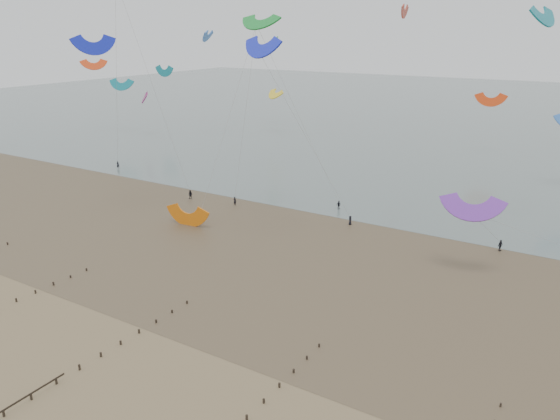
# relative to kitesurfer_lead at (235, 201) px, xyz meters

# --- Properties ---
(ground) EXTENTS (500.00, 500.00, 0.00)m
(ground) POSITION_rel_kitesurfer_lead_xyz_m (13.97, -46.40, -0.82)
(ground) COLOR brown
(ground) RESTS_ON ground
(sea_and_shore) EXTENTS (500.00, 665.00, 0.03)m
(sea_and_shore) POSITION_rel_kitesurfer_lead_xyz_m (9.89, -12.00, -0.82)
(sea_and_shore) COLOR #475654
(sea_and_shore) RESTS_ON ground
(kitesurfer_lead) EXTENTS (0.61, 0.42, 1.65)m
(kitesurfer_lead) POSITION_rel_kitesurfer_lead_xyz_m (0.00, 0.00, 0.00)
(kitesurfer_lead) COLOR black
(kitesurfer_lead) RESTS_ON ground
(kitesurfers) EXTENTS (118.48, 20.22, 1.88)m
(kitesurfers) POSITION_rel_kitesurfer_lead_xyz_m (32.09, 2.14, 0.04)
(kitesurfers) COLOR black
(kitesurfers) RESTS_ON ground
(grounded_kite) EXTENTS (7.51, 6.09, 3.88)m
(grounded_kite) POSITION_rel_kitesurfer_lead_xyz_m (-0.25, -13.11, -0.82)
(grounded_kite) COLOR orange
(grounded_kite) RESTS_ON ground
(kites_airborne) EXTENTS (232.82, 125.97, 38.21)m
(kites_airborne) POSITION_rel_kitesurfer_lead_xyz_m (3.05, 42.95, 20.96)
(kites_airborne) COLOR #3A78DD
(kites_airborne) RESTS_ON ground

